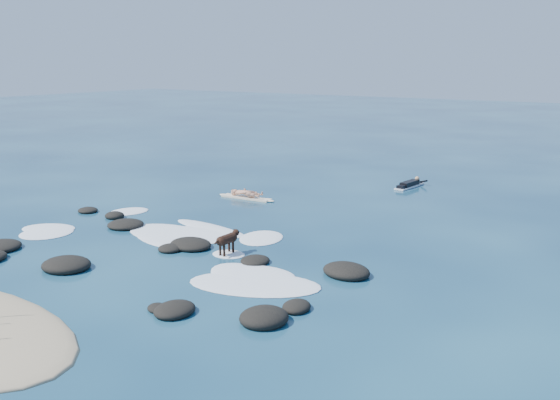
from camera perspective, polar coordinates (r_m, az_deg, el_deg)
The scene contains 6 objects.
ground at distance 21.45m, azimuth -9.67°, elevation -3.78°, with size 160.00×160.00×0.00m, color #0A2642.
reef_rocks at distance 19.82m, azimuth -14.31°, elevation -5.11°, with size 14.28×7.38×0.48m.
breaking_foam at distance 20.89m, azimuth -8.53°, elevation -4.16°, with size 12.90×6.53×0.12m.
standing_surfer_rig at distance 27.50m, azimuth -3.12°, elevation 1.43°, with size 2.87×0.62×1.63m.
paddling_surfer_rig at distance 30.70m, azimuth 11.79°, elevation 1.42°, with size 1.07×2.40×0.41m.
dog at distance 19.66m, azimuth -4.79°, elevation -3.58°, with size 0.33×1.25×0.79m.
Camera 1 is at (14.14, -14.96, 6.05)m, focal length 40.00 mm.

